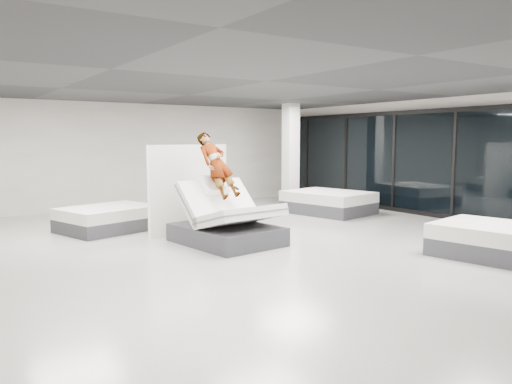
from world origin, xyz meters
TOP-DOWN VIEW (x-y plane):
  - room at (0.00, 0.00)m, footprint 14.00×14.04m
  - hero_bed at (-0.54, 0.63)m, footprint 1.81×2.26m
  - person at (-0.58, 0.96)m, footprint 0.74×1.55m
  - remote at (-0.32, 0.64)m, footprint 0.07×0.15m
  - divider_panel at (-0.58, 2.25)m, footprint 2.15×0.57m
  - flat_bed_right_far at (3.97, 2.68)m, footprint 2.11×2.55m
  - flat_bed_right_near at (2.91, -3.09)m, footprint 1.97×2.39m
  - flat_bed_left_far at (-2.10, 3.41)m, footprint 2.36×2.03m
  - column at (4.00, 4.50)m, footprint 0.40×0.40m
  - storefront_glazing at (5.90, 0.00)m, footprint 0.12×13.40m

SIDE VIEW (x-z plane):
  - flat_bed_left_far at x=-2.10m, z-range 0.00..0.55m
  - flat_bed_right_near at x=2.91m, z-range 0.00..0.59m
  - flat_bed_right_far at x=3.97m, z-range 0.00..0.62m
  - hero_bed at x=-0.54m, z-range -0.27..1.10m
  - divider_panel at x=-0.58m, z-range 0.00..1.98m
  - remote at x=-0.32m, z-range 1.08..1.16m
  - person at x=-0.58m, z-range 0.69..1.88m
  - storefront_glazing at x=5.90m, z-range -0.01..2.91m
  - room at x=0.00m, z-range 0.00..3.20m
  - column at x=4.00m, z-range 0.00..3.20m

